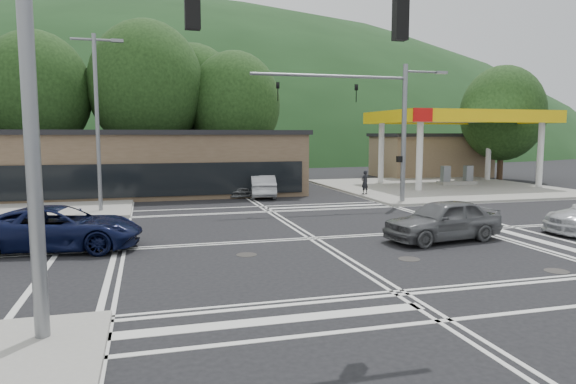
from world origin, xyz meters
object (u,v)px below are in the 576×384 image
object	(u,v)px
car_blue_west	(60,228)
pedestrian	(365,182)
car_northbound	(235,185)
car_queue_b	(247,179)
car_grey_center	(443,220)
car_queue_a	(262,186)

from	to	relation	value
car_blue_west	pedestrian	xyz separation A→B (m)	(16.67, 11.49, 0.15)
car_northbound	pedestrian	xyz separation A→B (m)	(8.00, -2.99, 0.26)
car_blue_west	pedestrian	bearing A→B (deg)	-45.89
car_northbound	car_queue_b	bearing A→B (deg)	62.73
car_grey_center	pedestrian	distance (m)	13.98
car_blue_west	car_northbound	world-z (taller)	car_blue_west
car_grey_center	car_northbound	world-z (taller)	car_grey_center
car_blue_west	car_grey_center	bearing A→B (deg)	-89.50
car_queue_b	car_northbound	xyz separation A→B (m)	(-1.50, -3.84, -0.03)
car_queue_b	pedestrian	bearing A→B (deg)	130.90
car_queue_b	car_blue_west	bearing A→B (deg)	58.30
car_grey_center	car_queue_b	size ratio (longest dim) A/B	1.14
car_queue_a	car_queue_b	distance (m)	5.32
car_northbound	car_grey_center	bearing A→B (deg)	-78.75
car_grey_center	pedestrian	world-z (taller)	pedestrian
car_blue_west	car_queue_a	world-z (taller)	car_blue_west
car_grey_center	car_queue_b	distance (m)	20.84
car_grey_center	car_queue_a	distance (m)	15.63
car_queue_b	pedestrian	world-z (taller)	pedestrian
car_grey_center	car_queue_a	size ratio (longest dim) A/B	1.07
car_queue_b	pedestrian	distance (m)	9.43
pedestrian	car_blue_west	bearing A→B (deg)	13.00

